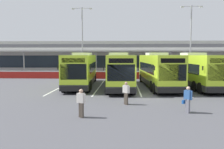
{
  "coord_description": "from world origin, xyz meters",
  "views": [
    {
      "loc": [
        -1.5,
        -19.92,
        3.54
      ],
      "look_at": [
        -2.67,
        3.0,
        1.6
      ],
      "focal_mm": 37.54,
      "sensor_mm": 36.0,
      "label": 1
    }
  ],
  "objects_px": {
    "pedestrian_near_bin": "(126,92)",
    "lamp_post_centre": "(191,37)",
    "coach_bus_leftmost": "(82,70)",
    "coach_bus_left_centre": "(118,71)",
    "coach_bus_centre": "(158,71)",
    "lamp_post_west": "(82,37)",
    "pedestrian_with_handbag": "(188,99)",
    "pedestrian_approaching_bus": "(81,102)",
    "coach_bus_right_centre": "(195,71)"
  },
  "relations": [
    {
      "from": "lamp_post_centre",
      "to": "lamp_post_west",
      "type": "bearing_deg",
      "value": 177.77
    },
    {
      "from": "coach_bus_right_centre",
      "to": "pedestrian_approaching_bus",
      "type": "distance_m",
      "value": 16.68
    },
    {
      "from": "coach_bus_centre",
      "to": "pedestrian_approaching_bus",
      "type": "relative_size",
      "value": 7.58
    },
    {
      "from": "coach_bus_leftmost",
      "to": "pedestrian_with_handbag",
      "type": "bearing_deg",
      "value": -54.07
    },
    {
      "from": "coach_bus_right_centre",
      "to": "lamp_post_west",
      "type": "xyz_separation_m",
      "value": [
        -14.47,
        11.18,
        4.5
      ]
    },
    {
      "from": "coach_bus_centre",
      "to": "pedestrian_with_handbag",
      "type": "distance_m",
      "value": 11.48
    },
    {
      "from": "coach_bus_centre",
      "to": "pedestrian_near_bin",
      "type": "relative_size",
      "value": 7.58
    },
    {
      "from": "coach_bus_right_centre",
      "to": "pedestrian_with_handbag",
      "type": "xyz_separation_m",
      "value": [
        -3.95,
        -11.74,
        -0.93
      ]
    },
    {
      "from": "coach_bus_right_centre",
      "to": "pedestrian_with_handbag",
      "type": "distance_m",
      "value": 12.42
    },
    {
      "from": "pedestrian_with_handbag",
      "to": "pedestrian_near_bin",
      "type": "bearing_deg",
      "value": 149.6
    },
    {
      "from": "pedestrian_near_bin",
      "to": "lamp_post_centre",
      "type": "xyz_separation_m",
      "value": [
        10.0,
        20.07,
        5.42
      ]
    },
    {
      "from": "coach_bus_left_centre",
      "to": "pedestrian_with_handbag",
      "type": "distance_m",
      "value": 11.92
    },
    {
      "from": "pedestrian_near_bin",
      "to": "lamp_post_west",
      "type": "bearing_deg",
      "value": 108.16
    },
    {
      "from": "coach_bus_leftmost",
      "to": "coach_bus_left_centre",
      "type": "distance_m",
      "value": 4.31
    },
    {
      "from": "coach_bus_left_centre",
      "to": "coach_bus_centre",
      "type": "bearing_deg",
      "value": 5.96
    },
    {
      "from": "coach_bus_left_centre",
      "to": "lamp_post_centre",
      "type": "distance_m",
      "value": 16.22
    },
    {
      "from": "pedestrian_approaching_bus",
      "to": "lamp_post_west",
      "type": "height_order",
      "value": "lamp_post_west"
    },
    {
      "from": "coach_bus_centre",
      "to": "lamp_post_west",
      "type": "bearing_deg",
      "value": 132.07
    },
    {
      "from": "coach_bus_leftmost",
      "to": "pedestrian_approaching_bus",
      "type": "bearing_deg",
      "value": -79.86
    },
    {
      "from": "coach_bus_centre",
      "to": "lamp_post_west",
      "type": "xyz_separation_m",
      "value": [
        -10.35,
        11.47,
        4.5
      ]
    },
    {
      "from": "pedestrian_with_handbag",
      "to": "pedestrian_near_bin",
      "type": "relative_size",
      "value": 1.0
    },
    {
      "from": "lamp_post_centre",
      "to": "coach_bus_right_centre",
      "type": "bearing_deg",
      "value": -102.47
    },
    {
      "from": "coach_bus_right_centre",
      "to": "lamp_post_west",
      "type": "distance_m",
      "value": 18.83
    },
    {
      "from": "pedestrian_near_bin",
      "to": "lamp_post_centre",
      "type": "distance_m",
      "value": 23.07
    },
    {
      "from": "lamp_post_west",
      "to": "lamp_post_centre",
      "type": "bearing_deg",
      "value": -2.23
    },
    {
      "from": "coach_bus_centre",
      "to": "pedestrian_approaching_bus",
      "type": "bearing_deg",
      "value": -115.47
    },
    {
      "from": "pedestrian_with_handbag",
      "to": "coach_bus_left_centre",
      "type": "bearing_deg",
      "value": 112.25
    },
    {
      "from": "lamp_post_west",
      "to": "coach_bus_left_centre",
      "type": "bearing_deg",
      "value": -63.16
    },
    {
      "from": "coach_bus_left_centre",
      "to": "pedestrian_near_bin",
      "type": "xyz_separation_m",
      "value": [
        0.77,
        -8.81,
        -0.91
      ]
    },
    {
      "from": "pedestrian_near_bin",
      "to": "pedestrian_approaching_bus",
      "type": "xyz_separation_m",
      "value": [
        -2.57,
        -3.59,
        0.0
      ]
    },
    {
      "from": "pedestrian_near_bin",
      "to": "lamp_post_centre",
      "type": "bearing_deg",
      "value": 63.51
    },
    {
      "from": "coach_bus_centre",
      "to": "coach_bus_left_centre",
      "type": "bearing_deg",
      "value": -174.04
    },
    {
      "from": "pedestrian_with_handbag",
      "to": "pedestrian_approaching_bus",
      "type": "height_order",
      "value": "same"
    },
    {
      "from": "coach_bus_centre",
      "to": "lamp_post_west",
      "type": "relative_size",
      "value": 1.12
    },
    {
      "from": "coach_bus_leftmost",
      "to": "pedestrian_approaching_bus",
      "type": "xyz_separation_m",
      "value": [
        2.4,
        -13.39,
        -0.91
      ]
    },
    {
      "from": "pedestrian_near_bin",
      "to": "coach_bus_leftmost",
      "type": "bearing_deg",
      "value": 116.83
    },
    {
      "from": "coach_bus_leftmost",
      "to": "lamp_post_west",
      "type": "relative_size",
      "value": 1.12
    },
    {
      "from": "coach_bus_centre",
      "to": "coach_bus_right_centre",
      "type": "relative_size",
      "value": 1.0
    },
    {
      "from": "pedestrian_with_handbag",
      "to": "lamp_post_west",
      "type": "distance_m",
      "value": 25.8
    },
    {
      "from": "pedestrian_approaching_bus",
      "to": "coach_bus_right_centre",
      "type": "bearing_deg",
      "value": 52.06
    },
    {
      "from": "pedestrian_with_handbag",
      "to": "pedestrian_approaching_bus",
      "type": "bearing_deg",
      "value": -167.48
    },
    {
      "from": "coach_bus_left_centre",
      "to": "pedestrian_near_bin",
      "type": "height_order",
      "value": "coach_bus_left_centre"
    },
    {
      "from": "coach_bus_centre",
      "to": "pedestrian_near_bin",
      "type": "distance_m",
      "value": 9.96
    },
    {
      "from": "pedestrian_with_handbag",
      "to": "pedestrian_near_bin",
      "type": "distance_m",
      "value": 4.33
    },
    {
      "from": "coach_bus_leftmost",
      "to": "pedestrian_with_handbag",
      "type": "relative_size",
      "value": 7.58
    },
    {
      "from": "lamp_post_centre",
      "to": "coach_bus_centre",
      "type": "bearing_deg",
      "value": -120.8
    },
    {
      "from": "coach_bus_leftmost",
      "to": "pedestrian_approaching_bus",
      "type": "relative_size",
      "value": 7.58
    },
    {
      "from": "coach_bus_leftmost",
      "to": "coach_bus_right_centre",
      "type": "xyz_separation_m",
      "value": [
        12.64,
        -0.26,
        0.0
      ]
    },
    {
      "from": "coach_bus_centre",
      "to": "coach_bus_right_centre",
      "type": "distance_m",
      "value": 4.13
    },
    {
      "from": "coach_bus_right_centre",
      "to": "pedestrian_near_bin",
      "type": "relative_size",
      "value": 7.58
    }
  ]
}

